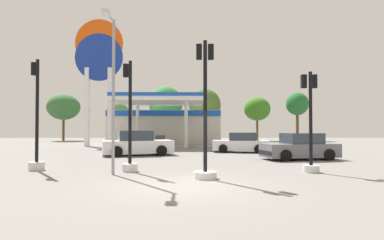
{
  "coord_description": "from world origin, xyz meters",
  "views": [
    {
      "loc": [
        0.16,
        -10.24,
        1.89
      ],
      "look_at": [
        0.47,
        14.48,
        2.43
      ],
      "focal_mm": 29.71,
      "sensor_mm": 36.0,
      "label": 1
    }
  ],
  "objects_px": {
    "corner_streetlamp": "(112,79)",
    "traffic_signal_0": "(37,137)",
    "tree_5": "(297,104)",
    "car_2": "(300,148)",
    "station_pole_sign": "(99,65)",
    "tree_4": "(257,109)",
    "traffic_signal_1": "(129,136)",
    "tree_3": "(205,106)",
    "tree_0": "(64,107)",
    "car_1": "(241,143)",
    "traffic_signal_2": "(205,131)",
    "tree_2": "(166,104)",
    "car_0": "(137,144)",
    "tree_1": "(118,113)",
    "traffic_signal_3": "(310,132)"
  },
  "relations": [
    {
      "from": "traffic_signal_2",
      "to": "car_2",
      "type": "bearing_deg",
      "value": 48.83
    },
    {
      "from": "traffic_signal_1",
      "to": "traffic_signal_3",
      "type": "relative_size",
      "value": 1.12
    },
    {
      "from": "traffic_signal_0",
      "to": "tree_2",
      "type": "bearing_deg",
      "value": 82.74
    },
    {
      "from": "traffic_signal_0",
      "to": "tree_1",
      "type": "height_order",
      "value": "tree_1"
    },
    {
      "from": "corner_streetlamp",
      "to": "traffic_signal_0",
      "type": "bearing_deg",
      "value": 156.71
    },
    {
      "from": "tree_4",
      "to": "tree_0",
      "type": "bearing_deg",
      "value": 177.62
    },
    {
      "from": "station_pole_sign",
      "to": "tree_4",
      "type": "relative_size",
      "value": 2.1
    },
    {
      "from": "car_1",
      "to": "tree_1",
      "type": "xyz_separation_m",
      "value": [
        -13.43,
        18.95,
        3.08
      ]
    },
    {
      "from": "car_0",
      "to": "traffic_signal_0",
      "type": "distance_m",
      "value": 8.01
    },
    {
      "from": "tree_0",
      "to": "tree_5",
      "type": "height_order",
      "value": "tree_5"
    },
    {
      "from": "tree_4",
      "to": "tree_5",
      "type": "height_order",
      "value": "tree_5"
    },
    {
      "from": "tree_5",
      "to": "car_1",
      "type": "bearing_deg",
      "value": -119.19
    },
    {
      "from": "car_2",
      "to": "tree_0",
      "type": "bearing_deg",
      "value": 132.51
    },
    {
      "from": "traffic_signal_0",
      "to": "tree_0",
      "type": "distance_m",
      "value": 32.4
    },
    {
      "from": "tree_0",
      "to": "tree_4",
      "type": "xyz_separation_m",
      "value": [
        26.82,
        -1.11,
        -0.31
      ]
    },
    {
      "from": "tree_0",
      "to": "corner_streetlamp",
      "type": "xyz_separation_m",
      "value": [
        14.38,
        -31.98,
        -0.88
      ]
    },
    {
      "from": "traffic_signal_3",
      "to": "tree_4",
      "type": "distance_m",
      "value": 30.46
    },
    {
      "from": "traffic_signal_0",
      "to": "station_pole_sign",
      "type": "bearing_deg",
      "value": 97.09
    },
    {
      "from": "station_pole_sign",
      "to": "tree_0",
      "type": "bearing_deg",
      "value": 123.08
    },
    {
      "from": "corner_streetlamp",
      "to": "tree_5",
      "type": "bearing_deg",
      "value": 59.99
    },
    {
      "from": "traffic_signal_1",
      "to": "traffic_signal_3",
      "type": "height_order",
      "value": "traffic_signal_1"
    },
    {
      "from": "tree_0",
      "to": "corner_streetlamp",
      "type": "bearing_deg",
      "value": -65.8
    },
    {
      "from": "car_2",
      "to": "traffic_signal_2",
      "type": "relative_size",
      "value": 0.89
    },
    {
      "from": "station_pole_sign",
      "to": "tree_3",
      "type": "bearing_deg",
      "value": 43.38
    },
    {
      "from": "traffic_signal_0",
      "to": "traffic_signal_2",
      "type": "relative_size",
      "value": 0.96
    },
    {
      "from": "car_2",
      "to": "traffic_signal_0",
      "type": "bearing_deg",
      "value": -161.46
    },
    {
      "from": "tree_1",
      "to": "tree_5",
      "type": "relative_size",
      "value": 0.79
    },
    {
      "from": "traffic_signal_2",
      "to": "tree_1",
      "type": "height_order",
      "value": "tree_1"
    },
    {
      "from": "traffic_signal_1",
      "to": "tree_1",
      "type": "distance_m",
      "value": 30.07
    },
    {
      "from": "traffic_signal_2",
      "to": "tree_2",
      "type": "bearing_deg",
      "value": 96.65
    },
    {
      "from": "tree_5",
      "to": "car_2",
      "type": "bearing_deg",
      "value": -108.86
    },
    {
      "from": "car_1",
      "to": "traffic_signal_2",
      "type": "height_order",
      "value": "traffic_signal_2"
    },
    {
      "from": "traffic_signal_0",
      "to": "traffic_signal_1",
      "type": "height_order",
      "value": "traffic_signal_0"
    },
    {
      "from": "station_pole_sign",
      "to": "car_1",
      "type": "distance_m",
      "value": 16.51
    },
    {
      "from": "car_0",
      "to": "tree_1",
      "type": "relative_size",
      "value": 0.94
    },
    {
      "from": "car_0",
      "to": "car_1",
      "type": "bearing_deg",
      "value": 18.81
    },
    {
      "from": "car_2",
      "to": "station_pole_sign",
      "type": "bearing_deg",
      "value": 139.91
    },
    {
      "from": "car_1",
      "to": "traffic_signal_3",
      "type": "bearing_deg",
      "value": -83.75
    },
    {
      "from": "car_2",
      "to": "traffic_signal_3",
      "type": "bearing_deg",
      "value": -104.89
    },
    {
      "from": "traffic_signal_1",
      "to": "traffic_signal_3",
      "type": "bearing_deg",
      "value": -2.25
    },
    {
      "from": "car_1",
      "to": "traffic_signal_1",
      "type": "distance_m",
      "value": 12.13
    },
    {
      "from": "car_2",
      "to": "tree_3",
      "type": "distance_m",
      "value": 23.98
    },
    {
      "from": "station_pole_sign",
      "to": "corner_streetlamp",
      "type": "xyz_separation_m",
      "value": [
        5.81,
        -18.84,
        -4.26
      ]
    },
    {
      "from": "tree_0",
      "to": "car_0",
      "type": "bearing_deg",
      "value": -58.88
    },
    {
      "from": "tree_1",
      "to": "corner_streetlamp",
      "type": "relative_size",
      "value": 0.85
    },
    {
      "from": "tree_5",
      "to": "traffic_signal_1",
      "type": "bearing_deg",
      "value": -120.27
    },
    {
      "from": "traffic_signal_1",
      "to": "tree_2",
      "type": "height_order",
      "value": "tree_2"
    },
    {
      "from": "car_0",
      "to": "traffic_signal_3",
      "type": "bearing_deg",
      "value": -43.28
    },
    {
      "from": "traffic_signal_0",
      "to": "tree_3",
      "type": "xyz_separation_m",
      "value": [
        8.86,
        27.66,
        3.24
      ]
    },
    {
      "from": "station_pole_sign",
      "to": "tree_4",
      "type": "height_order",
      "value": "station_pole_sign"
    }
  ]
}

